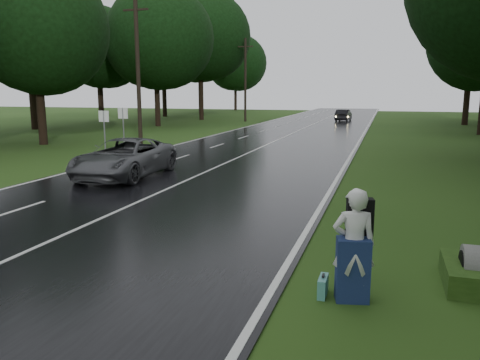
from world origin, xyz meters
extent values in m
plane|color=#284715|center=(0.00, 0.00, 0.00)|extent=(160.00, 160.00, 0.00)
cube|color=black|center=(0.00, 20.00, 0.02)|extent=(12.00, 140.00, 0.04)
cube|color=silver|center=(0.00, 20.00, 0.04)|extent=(0.12, 140.00, 0.01)
imported|color=#484A4D|center=(-2.84, 8.09, 0.84)|extent=(2.89, 5.86, 1.60)
imported|color=black|center=(2.64, 48.62, 0.73)|extent=(1.71, 4.24, 1.37)
imported|color=silver|center=(7.22, -1.33, 1.01)|extent=(0.82, 0.63, 2.02)
cube|color=navy|center=(7.22, -1.33, 0.56)|extent=(0.63, 0.49, 1.13)
cube|color=black|center=(7.28, -1.05, 1.45)|extent=(0.50, 0.34, 0.65)
cube|color=teal|center=(6.71, -1.29, 0.17)|extent=(0.14, 0.49, 0.35)
camera|label=1|loc=(7.65, -9.38, 3.63)|focal=35.54mm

